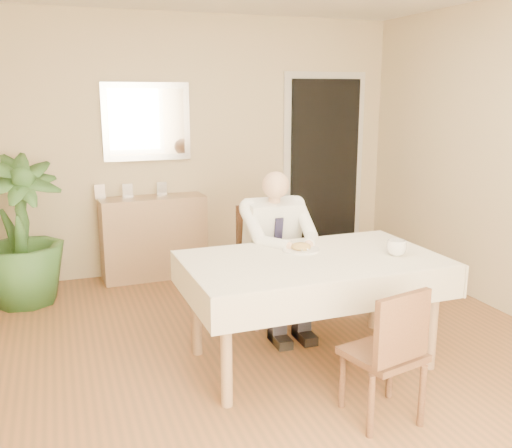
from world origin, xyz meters
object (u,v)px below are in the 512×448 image
object	(u,v)px
seated_man	(280,245)
sideboard	(154,237)
dining_table	(312,269)
chair_far	(266,255)
chair_near	(390,350)
potted_palm	(20,231)
coffee_mug	(397,248)

from	to	relation	value
seated_man	sideboard	xyz separation A→B (m)	(-0.70, 1.64, -0.28)
dining_table	chair_far	bearing A→B (deg)	88.82
dining_table	chair_far	world-z (taller)	chair_far
chair_near	sideboard	xyz separation A→B (m)	(-0.79, 3.08, -0.04)
seated_man	potted_palm	bearing A→B (deg)	146.07
dining_table	seated_man	distance (m)	0.59
dining_table	potted_palm	world-z (taller)	potted_palm
chair_near	coffee_mug	world-z (taller)	coffee_mug
dining_table	sideboard	size ratio (longest dim) A/B	1.69
coffee_mug	sideboard	bearing A→B (deg)	117.96
potted_palm	sideboard	bearing A→B (deg)	16.04
seated_man	sideboard	bearing A→B (deg)	113.21
chair_far	potted_palm	world-z (taller)	potted_palm
chair_near	sideboard	bearing A→B (deg)	90.81
dining_table	chair_near	size ratio (longest dim) A/B	2.15
coffee_mug	potted_palm	size ratio (longest dim) A/B	0.10
coffee_mug	potted_palm	bearing A→B (deg)	140.70
seated_man	sideboard	size ratio (longest dim) A/B	1.21
sideboard	potted_palm	distance (m)	1.29
dining_table	seated_man	size ratio (longest dim) A/B	1.39
chair_near	coffee_mug	distance (m)	0.92
chair_far	coffee_mug	distance (m)	1.20
potted_palm	seated_man	bearing A→B (deg)	-33.93
seated_man	coffee_mug	distance (m)	0.93
seated_man	potted_palm	size ratio (longest dim) A/B	0.95
chair_far	sideboard	size ratio (longest dim) A/B	0.91
chair_near	coffee_mug	bearing A→B (deg)	42.36
dining_table	sideboard	world-z (taller)	sideboard
coffee_mug	dining_table	bearing A→B (deg)	165.58
dining_table	potted_palm	bearing A→B (deg)	134.35
chair_far	sideboard	bearing A→B (deg)	117.16
dining_table	seated_man	world-z (taller)	seated_man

